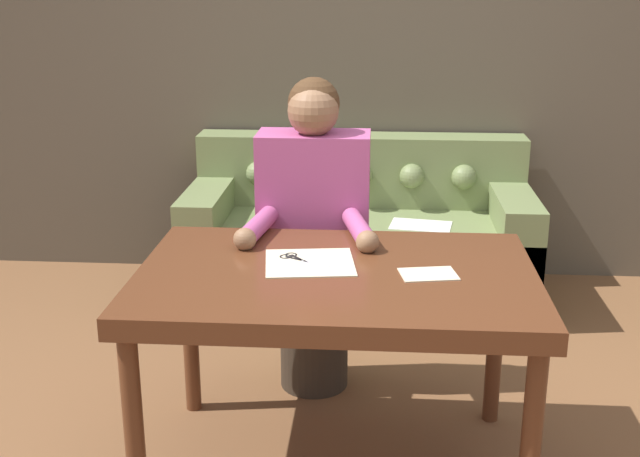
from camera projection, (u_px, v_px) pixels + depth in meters
name	position (u px, v px, depth m)	size (l,w,h in m)	color
wall_back	(379.00, 42.00, 4.31)	(8.00, 0.06, 2.60)	brown
dining_table	(336.00, 292.00, 2.60)	(1.28, 0.86, 0.74)	#562D19
couch	(358.00, 241.00, 4.23)	(1.76, 0.81, 0.82)	olive
person	(313.00, 238.00, 3.18)	(0.50, 0.59, 1.28)	#33281E
pattern_paper_main	(309.00, 263.00, 2.64)	(0.32, 0.30, 0.00)	beige
pattern_paper_offcut	(428.00, 274.00, 2.54)	(0.20, 0.15, 0.00)	beige
scissors	(296.00, 259.00, 2.67)	(0.18, 0.16, 0.01)	silver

